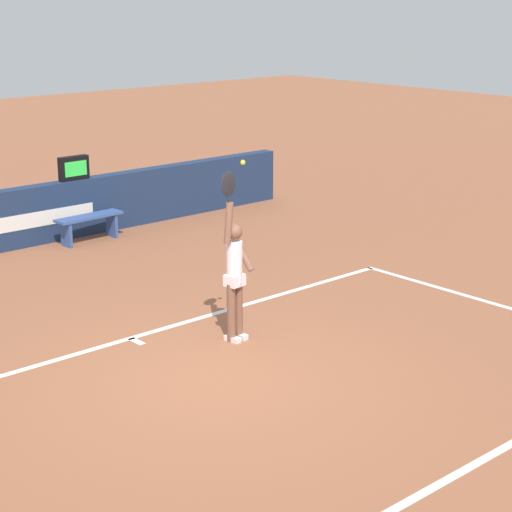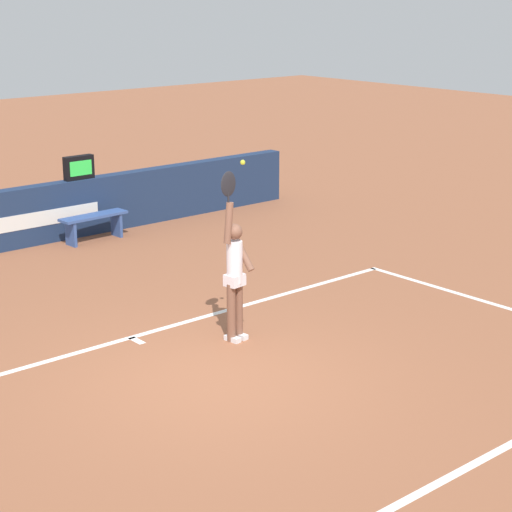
{
  "view_description": "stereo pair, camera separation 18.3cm",
  "coord_description": "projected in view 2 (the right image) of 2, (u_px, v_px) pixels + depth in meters",
  "views": [
    {
      "loc": [
        -6.54,
        -8.13,
        4.64
      ],
      "look_at": [
        1.24,
        0.63,
        1.22
      ],
      "focal_mm": 63.94,
      "sensor_mm": 36.0,
      "label": 1
    },
    {
      "loc": [
        -6.41,
        -8.25,
        4.64
      ],
      "look_at": [
        1.24,
        0.63,
        1.22
      ],
      "focal_mm": 63.94,
      "sensor_mm": 36.0,
      "label": 2
    }
  ],
  "objects": [
    {
      "name": "ground_plane",
      "position": [
        213.0,
        379.0,
        11.31
      ],
      "size": [
        60.0,
        60.0,
        0.0
      ],
      "primitive_type": "plane",
      "color": "#94573A"
    },
    {
      "name": "courtside_bench_near",
      "position": [
        94.0,
        221.0,
        17.45
      ],
      "size": [
        1.38,
        0.42,
        0.52
      ],
      "color": "#355396",
      "rests_on": "ground"
    },
    {
      "name": "speed_display",
      "position": [
        79.0,
        168.0,
        17.61
      ],
      "size": [
        0.61,
        0.16,
        0.46
      ],
      "color": "black",
      "rests_on": "back_wall"
    },
    {
      "name": "court_lines",
      "position": [
        252.0,
        399.0,
        10.77
      ],
      "size": [
        10.14,
        5.36,
        0.0
      ],
      "color": "white",
      "rests_on": "ground"
    },
    {
      "name": "tennis_ball",
      "position": [
        243.0,
        162.0,
        11.75
      ],
      "size": [
        0.07,
        0.07,
        0.07
      ],
      "color": "#CDDA32"
    },
    {
      "name": "tennis_player",
      "position": [
        235.0,
        271.0,
        12.32
      ],
      "size": [
        0.45,
        0.38,
        2.39
      ],
      "color": "brown",
      "rests_on": "ground"
    }
  ]
}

